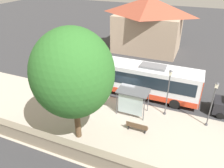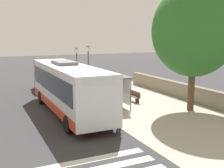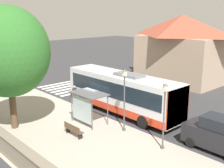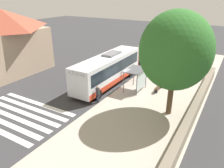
# 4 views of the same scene
# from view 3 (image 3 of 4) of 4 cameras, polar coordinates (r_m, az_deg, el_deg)

# --- Properties ---
(ground_plane) EXTENTS (120.00, 120.00, 0.00)m
(ground_plane) POSITION_cam_3_polar(r_m,az_deg,el_deg) (24.17, -3.29, -5.94)
(ground_plane) COLOR #353538
(ground_plane) RESTS_ON ground
(sidewalk_plaza) EXTENTS (9.00, 44.00, 0.02)m
(sidewalk_plaza) POSITION_cam_3_polar(r_m,az_deg,el_deg) (21.80, -12.55, -8.55)
(sidewalk_plaza) COLOR #ADA393
(sidewalk_plaza) RESTS_ON ground
(crosswalk_stripes) EXTENTS (9.00, 5.25, 0.01)m
(crosswalk_stripes) POSITION_cam_3_polar(r_m,az_deg,el_deg) (33.68, -6.18, -0.15)
(crosswalk_stripes) COLOR silver
(crosswalk_stripes) RESTS_ON ground
(background_building) EXTENTS (6.97, 10.33, 8.16)m
(background_building) POSITION_cam_3_polar(r_m,az_deg,el_deg) (35.47, 13.85, 7.17)
(background_building) COLOR tan
(background_building) RESTS_ON ground
(bus) EXTENTS (2.73, 11.31, 3.57)m
(bus) POSITION_cam_3_polar(r_m,az_deg,el_deg) (23.72, 2.00, -1.62)
(bus) COLOR silver
(bus) RESTS_ON ground
(bus_shelter) EXTENTS (1.82, 2.82, 2.43)m
(bus_shelter) POSITION_cam_3_polar(r_m,az_deg,el_deg) (21.41, -4.98, -2.91)
(bus_shelter) COLOR #515459
(bus_shelter) RESTS_ON ground
(pedestrian) EXTENTS (0.34, 0.24, 1.81)m
(pedestrian) POSITION_cam_3_polar(r_m,az_deg,el_deg) (26.35, -7.62, -1.86)
(pedestrian) COLOR #2D3347
(pedestrian) RESTS_ON ground
(bench) EXTENTS (0.40, 1.81, 0.88)m
(bench) POSITION_cam_3_polar(r_m,az_deg,el_deg) (19.86, -7.87, -9.17)
(bench) COLOR brown
(bench) RESTS_ON ground
(street_lamp_near) EXTENTS (0.28, 0.28, 4.58)m
(street_lamp_near) POSITION_cam_3_polar(r_m,az_deg,el_deg) (19.81, 2.53, -2.25)
(street_lamp_near) COLOR #4C4C51
(street_lamp_near) RESTS_ON ground
(street_lamp_far) EXTENTS (0.28, 0.28, 4.28)m
(street_lamp_far) POSITION_cam_3_polar(r_m,az_deg,el_deg) (17.47, 10.56, -5.36)
(street_lamp_far) COLOR #4C4C51
(street_lamp_far) RESTS_ON ground
(shade_tree) EXTENTS (5.86, 5.86, 8.92)m
(shade_tree) POSITION_cam_3_polar(r_m,az_deg,el_deg) (20.98, -20.38, 6.12)
(shade_tree) COLOR brown
(shade_tree) RESTS_ON ground
(parked_car_behind_bus) EXTENTS (1.91, 4.14, 2.20)m
(parked_car_behind_bus) POSITION_cam_3_polar(r_m,az_deg,el_deg) (18.71, 20.77, -9.63)
(parked_car_behind_bus) COLOR black
(parked_car_behind_bus) RESTS_ON ground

